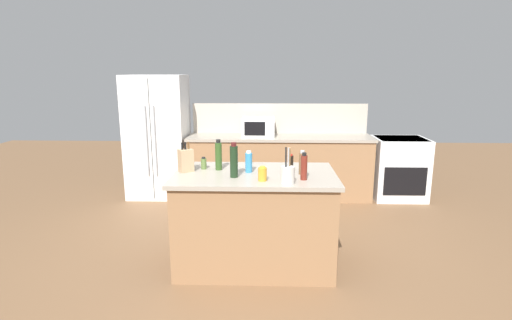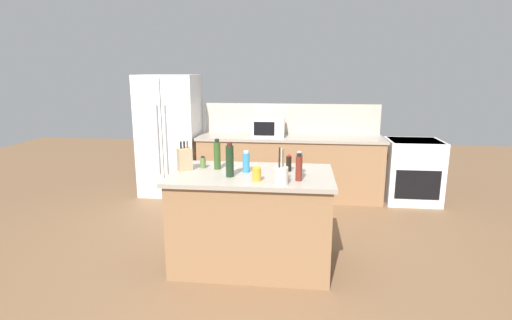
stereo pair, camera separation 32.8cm
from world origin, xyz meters
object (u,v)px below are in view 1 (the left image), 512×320
honey_jar (262,174)px  spice_jar_oregano (204,163)px  refrigerator (158,136)px  olive_oil_bottle (219,156)px  microwave (258,127)px  dish_soap_bottle (249,162)px  pepper_grinder (302,163)px  knife_block (186,160)px  range_oven (399,168)px  utensil_crock (288,174)px  soy_sauce_bottle (291,163)px  vinegar_bottle (304,167)px  wine_bottle (234,161)px

honey_jar → spice_jar_oregano: bearing=144.9°
refrigerator → olive_oil_bottle: bearing=-60.7°
microwave → spice_jar_oregano: bearing=-103.4°
microwave → dish_soap_bottle: 2.17m
olive_oil_bottle → pepper_grinder: olive_oil_bottle is taller
refrigerator → knife_block: size_ratio=6.34×
range_oven → utensil_crock: size_ratio=2.87×
soy_sauce_bottle → spice_jar_oregano: bearing=177.8°
microwave → olive_oil_bottle: olive_oil_bottle is taller
olive_oil_bottle → spice_jar_oregano: olive_oil_bottle is taller
spice_jar_oregano → pepper_grinder: bearing=-10.4°
soy_sauce_bottle → olive_oil_bottle: bearing=179.5°
microwave → pepper_grinder: size_ratio=2.10×
soy_sauce_bottle → vinegar_bottle: vinegar_bottle is taller
refrigerator → utensil_crock: size_ratio=5.74×
wine_bottle → honey_jar: wine_bottle is taller
wine_bottle → soy_sauce_bottle: (0.53, 0.27, -0.08)m
olive_oil_bottle → spice_jar_oregano: size_ratio=2.50×
spice_jar_oregano → wine_bottle: bearing=-42.4°
microwave → soy_sauce_bottle: 2.12m
microwave → pepper_grinder: (0.48, -2.23, -0.03)m
knife_block → vinegar_bottle: (1.12, -0.26, 0.00)m
honey_jar → spice_jar_oregano: 0.72m
refrigerator → vinegar_bottle: 3.18m
knife_block → pepper_grinder: size_ratio=1.27×
refrigerator → wine_bottle: size_ratio=5.67×
wine_bottle → dish_soap_bottle: bearing=55.3°
pepper_grinder → utensil_crock: bearing=-115.3°
wine_bottle → olive_oil_bottle: size_ratio=1.07×
range_oven → wine_bottle: size_ratio=2.84×
utensil_crock → honey_jar: 0.24m
range_oven → dish_soap_bottle: size_ratio=4.35×
microwave → dish_soap_bottle: bearing=-90.9°
range_oven → microwave: microwave is taller
refrigerator → dish_soap_bottle: refrigerator is taller
utensil_crock → pepper_grinder: utensil_crock is taller
soy_sauce_bottle → knife_block: bearing=-175.7°
soy_sauce_bottle → spice_jar_oregano: 0.86m
refrigerator → vinegar_bottle: refrigerator is taller
honey_jar → pepper_grinder: bearing=32.8°
range_oven → vinegar_bottle: vinegar_bottle is taller
dish_soap_bottle → spice_jar_oregano: size_ratio=1.74×
wine_bottle → honey_jar: 0.30m
range_oven → olive_oil_bottle: bearing=-139.8°
olive_oil_bottle → range_oven: bearing=40.2°
honey_jar → vinegar_bottle: bearing=7.2°
olive_oil_bottle → wine_bottle: bearing=-57.4°
range_oven → pepper_grinder: (-1.65, -2.23, 0.58)m
utensil_crock → spice_jar_oregano: (-0.81, 0.50, -0.03)m
range_oven → olive_oil_bottle: olive_oil_bottle is taller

